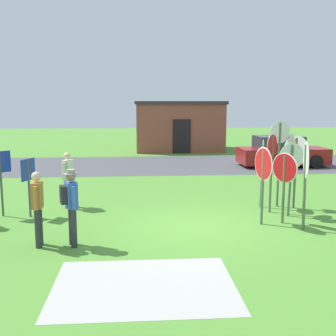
% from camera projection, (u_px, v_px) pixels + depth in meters
% --- Properties ---
extents(ground_plane, '(80.00, 80.00, 0.00)m').
position_uv_depth(ground_plane, '(194.00, 226.00, 10.81)').
color(ground_plane, '#518E33').
extents(street_asphalt, '(60.00, 6.40, 0.01)m').
position_uv_depth(street_asphalt, '(166.00, 165.00, 21.26)').
color(street_asphalt, '#4C4C51').
rests_on(street_asphalt, ground).
extents(concrete_path, '(3.20, 2.40, 0.01)m').
position_uv_depth(concrete_path, '(144.00, 286.00, 7.32)').
color(concrete_path, '#ADAAA3').
rests_on(concrete_path, ground).
extents(building_background, '(5.76, 4.16, 3.21)m').
position_uv_depth(building_background, '(179.00, 126.00, 27.54)').
color(building_background, brown).
rests_on(building_background, ground).
extents(parked_car_on_street, '(4.35, 2.12, 1.51)m').
position_uv_depth(parked_car_on_street, '(282.00, 152.00, 20.70)').
color(parked_car_on_street, maroon).
rests_on(parked_car_on_street, ground).
extents(stop_sign_tallest, '(0.44, 0.68, 1.89)m').
position_uv_depth(stop_sign_tallest, '(284.00, 176.00, 10.89)').
color(stop_sign_tallest, '#51664C').
rests_on(stop_sign_tallest, ground).
extents(stop_sign_far_back, '(0.76, 0.22, 2.08)m').
position_uv_depth(stop_sign_far_back, '(291.00, 166.00, 11.51)').
color(stop_sign_far_back, '#51664C').
rests_on(stop_sign_far_back, ground).
extents(stop_sign_leaning_left, '(0.44, 0.46, 2.29)m').
position_uv_depth(stop_sign_leaning_left, '(272.00, 161.00, 11.93)').
color(stop_sign_leaning_left, '#51664C').
rests_on(stop_sign_leaning_left, ground).
extents(stop_sign_rear_right, '(0.66, 0.16, 2.62)m').
position_uv_depth(stop_sign_rear_right, '(279.00, 150.00, 12.55)').
color(stop_sign_rear_right, '#51664C').
rests_on(stop_sign_rear_right, ground).
extents(stop_sign_center_cluster, '(0.21, 0.86, 2.05)m').
position_uv_depth(stop_sign_center_cluster, '(263.00, 172.00, 10.76)').
color(stop_sign_center_cluster, '#51664C').
rests_on(stop_sign_center_cluster, ground).
extents(stop_sign_leaning_right, '(0.21, 0.64, 2.08)m').
position_uv_depth(stop_sign_leaning_right, '(262.00, 162.00, 12.52)').
color(stop_sign_leaning_right, '#51664C').
rests_on(stop_sign_leaning_right, ground).
extents(stop_sign_nearest, '(0.25, 0.88, 2.23)m').
position_uv_depth(stop_sign_nearest, '(306.00, 170.00, 10.28)').
color(stop_sign_nearest, '#51664C').
rests_on(stop_sign_nearest, ground).
extents(stop_sign_rear_left, '(0.49, 0.76, 2.21)m').
position_uv_depth(stop_sign_rear_left, '(296.00, 158.00, 12.41)').
color(stop_sign_rear_left, '#51664C').
rests_on(stop_sign_rear_left, ground).
extents(person_near_signs, '(0.43, 0.54, 1.74)m').
position_uv_depth(person_near_signs, '(71.00, 202.00, 9.18)').
color(person_near_signs, '#2D2D33').
rests_on(person_near_signs, ground).
extents(person_in_blue, '(0.32, 0.55, 1.69)m').
position_uv_depth(person_in_blue, '(68.00, 177.00, 12.57)').
color(person_in_blue, '#7A6B56').
rests_on(person_in_blue, ground).
extents(person_in_teal, '(0.25, 0.57, 1.69)m').
position_uv_depth(person_in_teal, '(38.00, 205.00, 9.18)').
color(person_in_teal, '#2D2D33').
rests_on(person_in_teal, ground).
extents(info_panel_leftmost, '(0.25, 0.56, 1.64)m').
position_uv_depth(info_panel_leftmost, '(28.00, 177.00, 11.51)').
color(info_panel_leftmost, '#4C4C51').
rests_on(info_panel_leftmost, ground).
extents(info_panel_middle, '(0.49, 0.39, 1.84)m').
position_uv_depth(info_panel_middle, '(0.00, 172.00, 11.57)').
color(info_panel_middle, '#4C4C51').
rests_on(info_panel_middle, ground).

